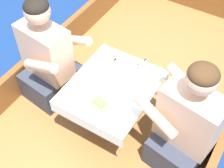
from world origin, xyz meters
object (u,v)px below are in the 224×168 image
sandwich (100,104)px  tin_can (104,75)px  coffee_cup_port (126,111)px  person_starboard (186,127)px  coffee_cup_center (133,96)px  person_port (48,61)px  coffee_cup_starboard (92,85)px

sandwich → tin_can: 0.27m
sandwich → coffee_cup_port: (0.19, 0.04, 0.00)m
person_starboard → coffee_cup_center: size_ratio=9.21×
coffee_cup_port → tin_can: (-0.31, 0.21, -0.01)m
person_starboard → sandwich: (-0.57, -0.18, 0.07)m
person_port → coffee_cup_port: 0.83m
coffee_cup_port → coffee_cup_starboard: 0.34m
person_starboard → sandwich: size_ratio=7.54×
person_port → coffee_cup_port: person_port is taller
coffee_cup_center → coffee_cup_starboard: bearing=-168.8°
coffee_cup_port → tin_can: bearing=146.0°
person_starboard → tin_can: bearing=4.4°
coffee_cup_starboard → person_starboard: bearing=5.0°
coffee_cup_center → sandwich: bearing=-131.2°
person_port → coffee_cup_starboard: bearing=-1.5°
person_port → coffee_cup_port: (0.82, -0.16, 0.08)m
person_port → person_starboard: bearing=6.6°
sandwich → coffee_cup_center: (0.16, 0.18, -0.00)m
coffee_cup_port → person_port: bearing=169.0°
sandwich → coffee_cup_starboard: bearing=140.3°
coffee_cup_port → coffee_cup_center: bearing=101.1°
coffee_cup_starboard → coffee_cup_center: bearing=11.2°
sandwich → person_starboard: bearing=17.8°
coffee_cup_center → person_port: bearing=178.9°
tin_can → person_port: bearing=-174.3°
coffee_cup_center → tin_can: (-0.28, 0.07, -0.00)m
person_starboard → sandwich: bearing=27.3°
sandwich → coffee_cup_center: sandwich is taller
person_port → tin_can: bearing=12.9°
sandwich → coffee_cup_port: coffee_cup_port is taller
person_port → coffee_cup_starboard: 0.50m
sandwich → person_port: bearing=162.8°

